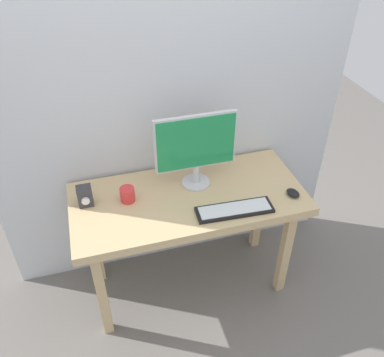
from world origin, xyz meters
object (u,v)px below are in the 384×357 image
keyboard_primary (234,210)px  mouse (293,193)px  desk (188,207)px  audio_controller (85,196)px  coffee_mug (127,194)px  monitor (196,147)px

keyboard_primary → mouse: bearing=5.4°
desk → audio_controller: 0.59m
desk → audio_controller: audio_controller is taller
desk → coffee_mug: (-0.34, 0.06, 0.13)m
keyboard_primary → coffee_mug: size_ratio=5.06×
keyboard_primary → audio_controller: size_ratio=3.56×
mouse → coffee_mug: size_ratio=1.01×
keyboard_primary → mouse: 0.37m
coffee_mug → mouse: bearing=-13.4°
monitor → mouse: monitor is taller
desk → coffee_mug: 0.37m
keyboard_primary → audio_controller: bearing=160.0°
desk → keyboard_primary: 0.30m
coffee_mug → monitor: bearing=6.8°
desk → keyboard_primary: keyboard_primary is taller
mouse → audio_controller: size_ratio=0.71×
desk → monitor: bearing=54.5°
monitor → audio_controller: size_ratio=3.90×
keyboard_primary → audio_controller: 0.83m
desk → monitor: monitor is taller
desk → monitor: size_ratio=2.84×
monitor → audio_controller: 0.67m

